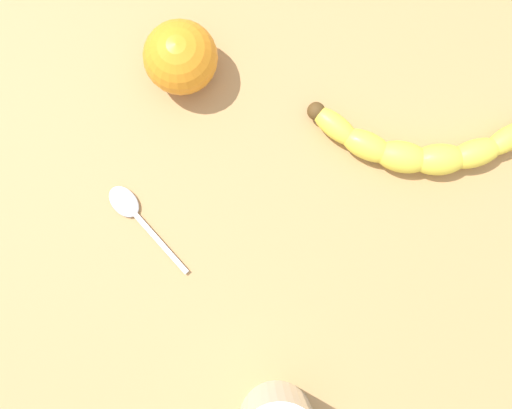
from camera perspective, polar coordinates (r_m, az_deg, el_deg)
The scene contains 4 objects.
wooden_tabletop at distance 65.15cm, azimuth 9.49°, elevation -3.53°, with size 120.00×120.00×3.00cm, color #B2854F.
banana at distance 64.46cm, azimuth 14.50°, elevation 5.19°, with size 10.61×21.86×3.10cm.
orange_fruit at distance 63.13cm, azimuth -6.84°, elevation 13.20°, with size 7.22×7.22×7.22cm, color orange.
teaspoon at distance 63.94cm, azimuth -11.41°, elevation 0.04°, with size 10.58×6.50×0.80cm.
Camera 1 is at (0.28, -11.14, 65.69)cm, focal length 44.65 mm.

